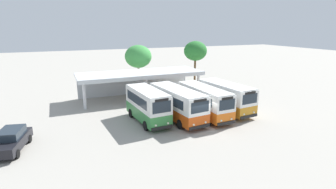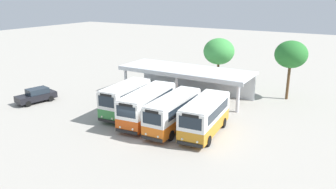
% 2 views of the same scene
% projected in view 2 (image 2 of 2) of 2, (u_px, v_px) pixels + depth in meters
% --- Properties ---
extents(ground_plane, '(180.00, 180.00, 0.00)m').
position_uv_depth(ground_plane, '(136.00, 135.00, 29.21)').
color(ground_plane, '#A39E93').
extents(city_bus_nearest_orange, '(2.60, 6.64, 3.25)m').
position_uv_depth(city_bus_nearest_orange, '(126.00, 99.00, 33.48)').
color(city_bus_nearest_orange, black).
rests_on(city_bus_nearest_orange, ground).
extents(city_bus_second_in_row, '(3.07, 8.08, 3.16)m').
position_uv_depth(city_bus_second_in_row, '(148.00, 105.00, 31.72)').
color(city_bus_second_in_row, black).
rests_on(city_bus_second_in_row, ground).
extents(city_bus_middle_cream, '(2.45, 7.74, 3.09)m').
position_uv_depth(city_bus_middle_cream, '(173.00, 111.00, 30.09)').
color(city_bus_middle_cream, black).
rests_on(city_bus_middle_cream, ground).
extents(city_bus_fourth_amber, '(2.97, 7.37, 3.13)m').
position_uv_depth(city_bus_fourth_amber, '(205.00, 115.00, 29.01)').
color(city_bus_fourth_amber, black).
rests_on(city_bus_fourth_amber, ground).
extents(parked_car_flank, '(2.68, 4.60, 1.62)m').
position_uv_depth(parked_car_flank, '(36.00, 95.00, 37.83)').
color(parked_car_flank, black).
rests_on(parked_car_flank, ground).
extents(terminal_canopy, '(15.86, 5.58, 3.40)m').
position_uv_depth(terminal_canopy, '(188.00, 74.00, 40.14)').
color(terminal_canopy, silver).
rests_on(terminal_canopy, ground).
extents(waiting_chair_end_by_column, '(0.45, 0.45, 0.86)m').
position_uv_depth(waiting_chair_end_by_column, '(174.00, 92.00, 40.37)').
color(waiting_chair_end_by_column, slate).
rests_on(waiting_chair_end_by_column, ground).
extents(waiting_chair_second_from_end, '(0.45, 0.45, 0.86)m').
position_uv_depth(waiting_chair_second_from_end, '(178.00, 92.00, 40.10)').
color(waiting_chair_second_from_end, slate).
rests_on(waiting_chair_second_from_end, ground).
extents(waiting_chair_middle_seat, '(0.45, 0.45, 0.86)m').
position_uv_depth(waiting_chair_middle_seat, '(183.00, 93.00, 39.80)').
color(waiting_chair_middle_seat, slate).
rests_on(waiting_chair_middle_seat, ground).
extents(waiting_chair_fourth_seat, '(0.45, 0.45, 0.86)m').
position_uv_depth(waiting_chair_fourth_seat, '(187.00, 94.00, 39.47)').
color(waiting_chair_fourth_seat, slate).
rests_on(waiting_chair_fourth_seat, ground).
extents(waiting_chair_fifth_seat, '(0.45, 0.45, 0.86)m').
position_uv_depth(waiting_chair_fifth_seat, '(192.00, 95.00, 39.14)').
color(waiting_chair_fifth_seat, slate).
rests_on(waiting_chair_fifth_seat, ground).
extents(waiting_chair_far_end_seat, '(0.45, 0.45, 0.86)m').
position_uv_depth(waiting_chair_far_end_seat, '(197.00, 95.00, 38.91)').
color(waiting_chair_far_end_seat, slate).
rests_on(waiting_chair_far_end_seat, ground).
extents(roadside_tree_behind_canopy, '(4.00, 4.00, 6.42)m').
position_uv_depth(roadside_tree_behind_canopy, '(219.00, 51.00, 43.22)').
color(roadside_tree_behind_canopy, brown).
rests_on(roadside_tree_behind_canopy, ground).
extents(roadside_tree_east_of_canopy, '(3.66, 3.66, 6.86)m').
position_uv_depth(roadside_tree_east_of_canopy, '(291.00, 55.00, 37.72)').
color(roadside_tree_east_of_canopy, brown).
rests_on(roadside_tree_east_of_canopy, ground).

